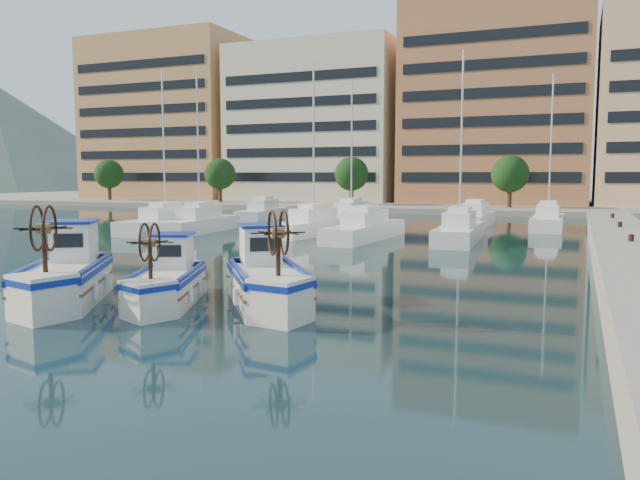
# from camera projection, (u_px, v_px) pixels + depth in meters

# --- Properties ---
(ground) EXTENTS (300.00, 300.00, 0.00)m
(ground) POSITION_uv_depth(u_px,v_px,m) (200.00, 306.00, 19.44)
(ground) COLOR #18343E
(ground) RESTS_ON ground
(waterfront) EXTENTS (180.00, 40.00, 25.60)m
(waterfront) POSITION_uv_depth(u_px,v_px,m) (567.00, 116.00, 74.58)
(waterfront) COLOR gray
(waterfront) RESTS_ON ground
(yacht_marina) EXTENTS (36.21, 22.83, 11.50)m
(yacht_marina) POSITION_uv_depth(u_px,v_px,m) (376.00, 223.00, 45.91)
(yacht_marina) COLOR white
(yacht_marina) RESTS_ON ground
(fishing_boat_a) EXTENTS (4.35, 5.34, 3.25)m
(fishing_boat_a) POSITION_uv_depth(u_px,v_px,m) (66.00, 275.00, 20.07)
(fishing_boat_a) COLOR silver
(fishing_boat_a) RESTS_ON ground
(fishing_boat_b) EXTENTS (3.24, 4.54, 2.73)m
(fishing_boat_b) POSITION_uv_depth(u_px,v_px,m) (167.00, 280.00, 19.85)
(fishing_boat_b) COLOR silver
(fishing_boat_b) RESTS_ON ground
(fishing_boat_c) EXTENTS (4.48, 5.06, 3.13)m
(fishing_boat_c) POSITION_uv_depth(u_px,v_px,m) (266.00, 278.00, 19.59)
(fishing_boat_c) COLOR silver
(fishing_boat_c) RESTS_ON ground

